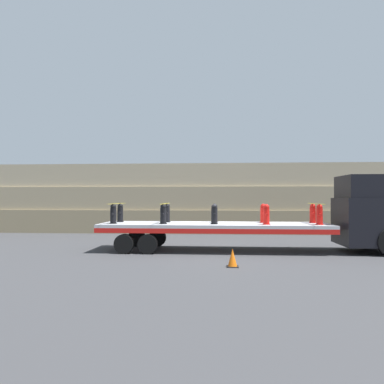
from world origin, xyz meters
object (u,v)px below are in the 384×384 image
fire_hydrant_black_near_2 (214,214)px  fire_hydrant_red_far_3 (263,213)px  fire_hydrant_red_near_4 (319,215)px  flatbed_trailer (202,228)px  fire_hydrant_black_far_1 (167,213)px  fire_hydrant_red_near_3 (266,215)px  fire_hydrant_black_far_2 (215,213)px  fire_hydrant_black_far_0 (120,213)px  fire_hydrant_black_near_1 (163,214)px  fire_hydrant_black_near_0 (113,214)px  fire_hydrant_red_far_4 (313,214)px  truck_cab (370,214)px  traffic_cone (232,258)px

fire_hydrant_black_near_2 → fire_hydrant_red_far_3: (2.17, 1.13, 0.00)m
fire_hydrant_black_near_2 → fire_hydrant_red_near_4: (4.35, 0.00, 0.00)m
flatbed_trailer → fire_hydrant_black_far_1: (-1.62, 0.57, 0.62)m
fire_hydrant_red_near_3 → fire_hydrant_black_far_2: bearing=152.5°
fire_hydrant_red_near_3 → fire_hydrant_black_far_0: bearing=170.2°
flatbed_trailer → fire_hydrant_red_far_3: fire_hydrant_red_far_3 is taller
fire_hydrant_black_far_0 → fire_hydrant_black_far_1: (2.17, 0.00, 0.00)m
fire_hydrant_black_near_1 → fire_hydrant_black_far_2: 2.45m
fire_hydrant_red_near_3 → fire_hydrant_red_far_3: size_ratio=1.00×
fire_hydrant_black_far_0 → fire_hydrant_black_near_1: bearing=-27.5°
fire_hydrant_black_near_0 → fire_hydrant_black_far_0: 1.13m
fire_hydrant_black_near_2 → fire_hydrant_red_far_3: same height
fire_hydrant_black_near_1 → fire_hydrant_black_near_2: 2.17m
fire_hydrant_red_near_3 → fire_hydrant_red_far_4: size_ratio=1.00×
truck_cab → fire_hydrant_black_near_1: bearing=-176.3°
fire_hydrant_black_far_0 → fire_hydrant_black_near_1: same height
fire_hydrant_black_near_0 → fire_hydrant_black_far_2: size_ratio=1.00×
fire_hydrant_black_near_2 → fire_hydrant_red_far_4: size_ratio=1.00×
fire_hydrant_black_near_0 → traffic_cone: bearing=-32.7°
flatbed_trailer → fire_hydrant_black_near_2: 1.00m
fire_hydrant_black_near_2 → traffic_cone: size_ratio=1.40×
fire_hydrant_red_near_4 → fire_hydrant_red_far_3: bearing=152.5°
fire_hydrant_red_near_4 → fire_hydrant_black_far_2: bearing=165.4°
fire_hydrant_black_near_1 → fire_hydrant_black_near_2: bearing=0.0°
fire_hydrant_black_near_2 → fire_hydrant_red_far_3: size_ratio=1.00×
fire_hydrant_black_far_0 → fire_hydrant_black_far_2: size_ratio=1.00×
truck_cab → fire_hydrant_black_near_2: size_ratio=3.82×
fire_hydrant_red_near_4 → fire_hydrant_red_far_4: 1.13m
fire_hydrant_black_near_0 → fire_hydrant_red_near_3: (6.52, 0.00, 0.00)m
fire_hydrant_black_far_2 → fire_hydrant_red_near_3: bearing=-27.5°
fire_hydrant_black_far_2 → fire_hydrant_red_far_4: size_ratio=1.00×
fire_hydrant_black_far_2 → flatbed_trailer: bearing=-134.3°
fire_hydrant_black_far_1 → fire_hydrant_black_far_2: 2.17m
fire_hydrant_black_near_2 → truck_cab: bearing=4.9°
flatbed_trailer → truck_cab: bearing=0.0°
fire_hydrant_red_far_3 → fire_hydrant_black_far_2: bearing=180.0°
fire_hydrant_red_near_4 → fire_hydrant_black_far_0: bearing=172.6°
truck_cab → fire_hydrant_black_near_1: (-8.76, -0.57, -0.01)m
traffic_cone → fire_hydrant_black_far_1: bearing=123.1°
truck_cab → fire_hydrant_black_far_0: bearing=177.0°
truck_cab → fire_hydrant_black_far_1: truck_cab is taller
fire_hydrant_black_far_0 → fire_hydrant_red_near_4: bearing=-7.4°
fire_hydrant_black_far_2 → fire_hydrant_red_near_4: bearing=-14.6°
fire_hydrant_black_far_1 → fire_hydrant_red_far_3: (4.35, 0.00, 0.00)m
truck_cab → fire_hydrant_black_far_0: 10.95m
fire_hydrant_red_near_4 → fire_hydrant_black_near_2: bearing=180.0°
fire_hydrant_red_near_3 → fire_hydrant_red_far_4: 2.45m
fire_hydrant_red_far_4 → traffic_cone: size_ratio=1.40×
fire_hydrant_black_far_2 → fire_hydrant_red_near_3: 2.45m
fire_hydrant_black_far_2 → traffic_cone: 4.59m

